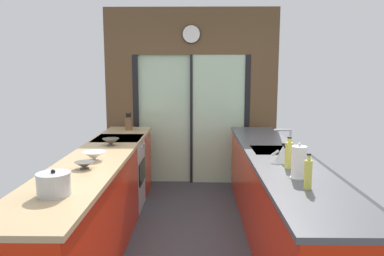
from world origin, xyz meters
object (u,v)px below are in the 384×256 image
object	(u,v)px
knife_block	(129,123)
soap_bottle_near	(308,174)
mixing_bowl_far	(111,142)
oven_range	(119,173)
mixing_bowl_mid	(94,156)
paper_towel_roll	(299,163)
mixing_bowl_near	(84,165)
kettle	(283,154)
soap_bottle_far	(289,155)
stock_pot	(54,184)

from	to	relation	value
knife_block	soap_bottle_near	bearing A→B (deg)	-56.44
mixing_bowl_far	soap_bottle_near	bearing A→B (deg)	-40.89
oven_range	mixing_bowl_mid	distance (m)	1.30
soap_bottle_near	paper_towel_roll	distance (m)	0.26
mixing_bowl_mid	mixing_bowl_far	size ratio (longest dim) A/B	1.12
mixing_bowl_far	mixing_bowl_near	bearing A→B (deg)	-90.00
soap_bottle_near	mixing_bowl_mid	bearing A→B (deg)	154.66
mixing_bowl_far	paper_towel_roll	distance (m)	2.20
paper_towel_roll	oven_range	bearing A→B (deg)	135.26
soap_bottle_near	paper_towel_roll	world-z (taller)	paper_towel_roll
oven_range	mixing_bowl_mid	size ratio (longest dim) A/B	4.29
mixing_bowl_near	mixing_bowl_far	bearing A→B (deg)	90.00
knife_block	soap_bottle_near	distance (m)	3.22
kettle	soap_bottle_far	bearing A→B (deg)	-90.48
oven_range	paper_towel_roll	distance (m)	2.60
mixing_bowl_mid	knife_block	xyz separation A→B (m)	(0.00, 1.84, 0.05)
mixing_bowl_far	soap_bottle_far	xyz separation A→B (m)	(1.78, -0.96, 0.08)
oven_range	mixing_bowl_far	bearing A→B (deg)	-87.87
oven_range	stock_pot	bearing A→B (deg)	-89.52
oven_range	mixing_bowl_far	distance (m)	0.71
stock_pot	paper_towel_roll	world-z (taller)	paper_towel_roll
mixing_bowl_mid	soap_bottle_far	world-z (taller)	soap_bottle_far
mixing_bowl_near	stock_pot	distance (m)	0.70
soap_bottle_far	mixing_bowl_mid	bearing A→B (deg)	171.51
knife_block	soap_bottle_far	size ratio (longest dim) A/B	0.89
kettle	knife_block	bearing A→B (deg)	133.31
knife_block	stock_pot	size ratio (longest dim) A/B	1.07
mixing_bowl_near	kettle	world-z (taller)	kettle
kettle	stock_pot	bearing A→B (deg)	-151.60
stock_pot	mixing_bowl_near	bearing A→B (deg)	90.00
mixing_bowl_mid	kettle	bearing A→B (deg)	-1.61
mixing_bowl_near	knife_block	xyz separation A→B (m)	(0.00, 2.15, 0.06)
mixing_bowl_far	soap_bottle_near	xyz separation A→B (m)	(1.78, -1.54, 0.07)
mixing_bowl_mid	stock_pot	xyz separation A→B (m)	(-0.00, -1.01, 0.04)
mixing_bowl_near	soap_bottle_near	bearing A→B (deg)	-16.59
mixing_bowl_mid	kettle	size ratio (longest dim) A/B	0.89
mixing_bowl_far	paper_towel_roll	world-z (taller)	paper_towel_roll
soap_bottle_near	soap_bottle_far	bearing A→B (deg)	90.00
oven_range	kettle	xyz separation A→B (m)	(1.80, -1.24, 0.54)
mixing_bowl_mid	soap_bottle_near	size ratio (longest dim) A/B	0.82
mixing_bowl_near	stock_pot	world-z (taller)	stock_pot
mixing_bowl_near	mixing_bowl_far	world-z (taller)	mixing_bowl_far
paper_towel_roll	mixing_bowl_near	bearing A→B (deg)	171.23
stock_pot	kettle	distance (m)	2.03
mixing_bowl_mid	soap_bottle_near	world-z (taller)	soap_bottle_near
mixing_bowl_near	paper_towel_roll	world-z (taller)	paper_towel_roll
knife_block	oven_range	bearing A→B (deg)	-91.64
paper_towel_roll	kettle	bearing A→B (deg)	89.81
oven_range	kettle	bearing A→B (deg)	-34.67
paper_towel_roll	mixing_bowl_far	bearing A→B (deg)	144.16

